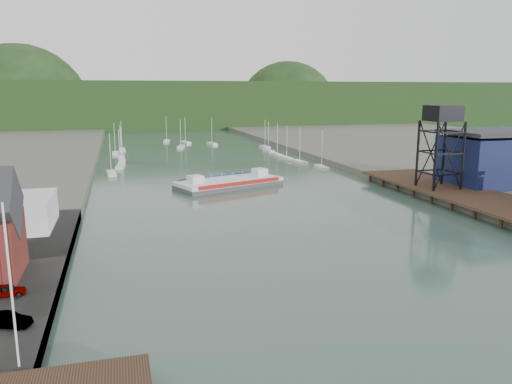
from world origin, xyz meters
TOP-DOWN VIEW (x-y plane):
  - east_pier at (37.00, 45.00)m, footprint 14.00×70.00m
  - flagpole at (-33.00, 10.00)m, footprint 0.16×0.16m
  - lift_tower at (35.00, 58.00)m, footprint 6.50×6.50m
  - blue_shed at (50.00, 60.00)m, footprint 20.50×14.50m
  - marina_sailboats at (0.08, 138.46)m, footprint 57.71×92.65m
  - distant_hills at (-3.98, 301.35)m, footprint 500.00×120.00m
  - chain_ferry at (-2.29, 80.36)m, footprint 25.00×16.65m
  - car_west_a at (-36.39, 23.75)m, footprint 3.53×1.52m
  - car_west_b at (-34.95, 16.73)m, footprint 3.99×2.48m

SIDE VIEW (x-z plane):
  - marina_sailboats at x=0.08m, z-range -0.10..0.80m
  - chain_ferry at x=-2.29m, z-range -0.71..2.63m
  - east_pier at x=37.00m, z-range 0.67..3.12m
  - car_west_a at x=-36.39m, z-range 1.60..2.79m
  - car_west_b at x=-34.95m, z-range 1.60..2.84m
  - blue_shed at x=50.00m, z-range 1.41..12.71m
  - flagpole at x=-33.00m, z-range 1.60..13.60m
  - distant_hills at x=-3.98m, z-range -29.62..50.38m
  - lift_tower at x=35.00m, z-range 7.65..23.65m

